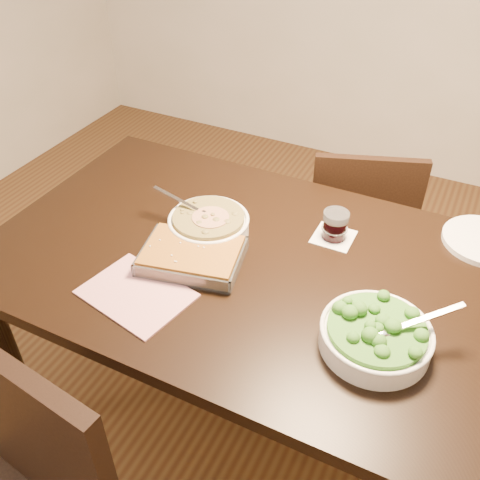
{
  "coord_description": "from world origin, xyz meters",
  "views": [
    {
      "loc": [
        0.51,
        -1.02,
        1.7
      ],
      "look_at": [
        -0.0,
        0.01,
        0.8
      ],
      "focal_mm": 40.0,
      "sensor_mm": 36.0,
      "label": 1
    }
  ],
  "objects_px": {
    "wine_tumbler": "(335,224)",
    "stew_bowl": "(209,224)",
    "table": "(239,281)",
    "baking_dish": "(192,256)",
    "broccoli_bowl": "(376,336)",
    "chair_far": "(357,227)"
  },
  "relations": [
    {
      "from": "stew_bowl",
      "to": "wine_tumbler",
      "type": "relative_size",
      "value": 3.13
    },
    {
      "from": "table",
      "to": "stew_bowl",
      "type": "bearing_deg",
      "value": 156.46
    },
    {
      "from": "table",
      "to": "stew_bowl",
      "type": "distance_m",
      "value": 0.19
    },
    {
      "from": "wine_tumbler",
      "to": "stew_bowl",
      "type": "bearing_deg",
      "value": -157.31
    },
    {
      "from": "baking_dish",
      "to": "chair_far",
      "type": "distance_m",
      "value": 0.87
    },
    {
      "from": "table",
      "to": "chair_far",
      "type": "height_order",
      "value": "chair_far"
    },
    {
      "from": "broccoli_bowl",
      "to": "baking_dish",
      "type": "distance_m",
      "value": 0.53
    },
    {
      "from": "baking_dish",
      "to": "stew_bowl",
      "type": "bearing_deg",
      "value": 87.97
    },
    {
      "from": "table",
      "to": "baking_dish",
      "type": "distance_m",
      "value": 0.18
    },
    {
      "from": "broccoli_bowl",
      "to": "wine_tumbler",
      "type": "distance_m",
      "value": 0.41
    },
    {
      "from": "table",
      "to": "broccoli_bowl",
      "type": "height_order",
      "value": "broccoli_bowl"
    },
    {
      "from": "stew_bowl",
      "to": "wine_tumbler",
      "type": "height_order",
      "value": "stew_bowl"
    },
    {
      "from": "baking_dish",
      "to": "chair_far",
      "type": "relative_size",
      "value": 0.37
    },
    {
      "from": "stew_bowl",
      "to": "broccoli_bowl",
      "type": "distance_m",
      "value": 0.58
    },
    {
      "from": "baking_dish",
      "to": "wine_tumbler",
      "type": "xyz_separation_m",
      "value": [
        0.31,
        0.28,
        0.02
      ]
    },
    {
      "from": "stew_bowl",
      "to": "broccoli_bowl",
      "type": "xyz_separation_m",
      "value": [
        0.55,
        -0.21,
        0.0
      ]
    },
    {
      "from": "broccoli_bowl",
      "to": "chair_far",
      "type": "relative_size",
      "value": 0.32
    },
    {
      "from": "baking_dish",
      "to": "chair_far",
      "type": "bearing_deg",
      "value": 57.68
    },
    {
      "from": "stew_bowl",
      "to": "broccoli_bowl",
      "type": "relative_size",
      "value": 1.01
    },
    {
      "from": "table",
      "to": "wine_tumbler",
      "type": "distance_m",
      "value": 0.32
    },
    {
      "from": "table",
      "to": "wine_tumbler",
      "type": "height_order",
      "value": "wine_tumbler"
    },
    {
      "from": "baking_dish",
      "to": "wine_tumbler",
      "type": "bearing_deg",
      "value": 29.77
    }
  ]
}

